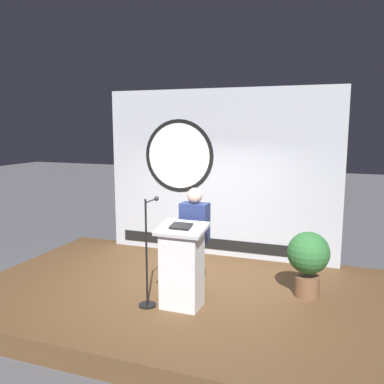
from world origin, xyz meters
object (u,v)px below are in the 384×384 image
podium (182,266)px  speaker_person (195,241)px  potted_plant (308,258)px  microphone_stand (148,268)px

podium → speaker_person: 0.53m
speaker_person → podium: bearing=-91.4°
podium → speaker_person: size_ratio=0.74×
podium → potted_plant: podium is taller
speaker_person → potted_plant: 1.66m
microphone_stand → podium: bearing=12.8°
potted_plant → speaker_person: bearing=-162.7°
microphone_stand → potted_plant: (2.03, 1.07, 0.05)m
microphone_stand → potted_plant: 2.30m
speaker_person → microphone_stand: (-0.47, -0.58, -0.28)m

